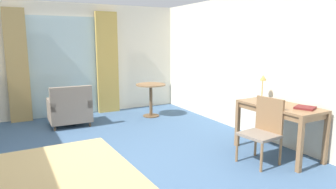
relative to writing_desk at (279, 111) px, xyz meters
name	(u,v)px	position (x,y,z in m)	size (l,w,h in m)	color
ground	(127,178)	(-2.26, 0.41, -0.72)	(5.90, 7.96, 0.10)	#426084
wall_back	(68,60)	(-2.26, 4.13, 0.60)	(5.50, 0.12, 2.54)	silver
wall_right	(281,68)	(0.43, 0.41, 0.60)	(0.12, 7.56, 2.54)	silver
balcony_glass_door	(65,67)	(-2.35, 4.05, 0.44)	(1.48, 0.02, 2.23)	silver
curtain_panel_left	(17,66)	(-3.31, 3.95, 0.51)	(0.43, 0.10, 2.36)	tan
curtain_panel_right	(107,63)	(-1.39, 3.95, 0.51)	(0.50, 0.10, 2.36)	tan
writing_desk	(279,111)	(0.00, 0.00, 0.00)	(0.63, 1.25, 0.77)	olive
desk_chair	(264,128)	(-0.42, -0.11, -0.17)	(0.49, 0.51, 0.92)	gray
desk_lamp	(263,83)	(0.13, 0.49, 0.36)	(0.20, 0.19, 0.40)	tan
closed_book	(305,108)	(0.10, -0.36, 0.11)	(0.24, 0.25, 0.03)	maroon
armchair_by_window	(70,110)	(-2.46, 3.11, -0.34)	(0.80, 0.73, 0.84)	gray
round_cafe_table	(151,93)	(-0.69, 3.05, -0.13)	(0.67, 0.67, 0.74)	olive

